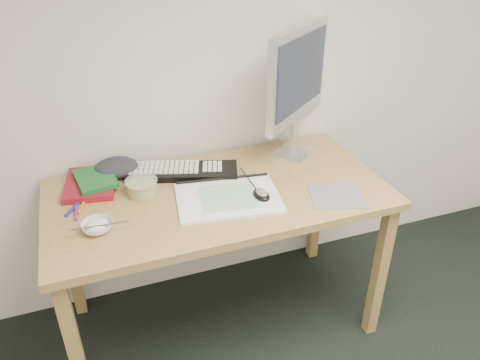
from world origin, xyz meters
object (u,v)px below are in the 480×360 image
object	(u,v)px
desk	(219,207)
rice_bowl	(97,227)
sketchpad	(228,198)
keyboard	(183,171)
monitor	(298,78)

from	to	relation	value
desk	rice_bowl	distance (m)	0.52
sketchpad	keyboard	size ratio (longest dim) A/B	0.86
rice_bowl	keyboard	bearing A→B (deg)	37.59
monitor	rice_bowl	xyz separation A→B (m)	(-0.94, -0.32, -0.35)
desk	keyboard	xyz separation A→B (m)	(-0.11, 0.19, 0.10)
desk	rice_bowl	bearing A→B (deg)	-166.97
monitor	rice_bowl	size ratio (longest dim) A/B	5.20
desk	sketchpad	bearing A→B (deg)	-76.71
keyboard	rice_bowl	size ratio (longest dim) A/B	4.21
keyboard	desk	bearing A→B (deg)	-42.65
monitor	rice_bowl	bearing A→B (deg)	160.38
rice_bowl	monitor	bearing A→B (deg)	18.98
sketchpad	monitor	size ratio (longest dim) A/B	0.70
sketchpad	keyboard	distance (m)	0.29
monitor	desk	bearing A→B (deg)	166.64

